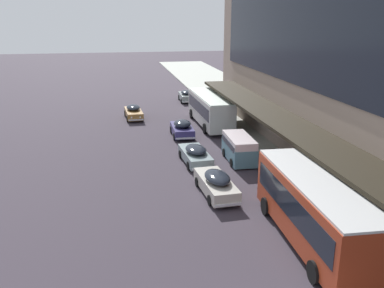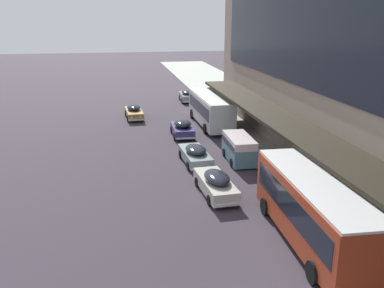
{
  "view_description": "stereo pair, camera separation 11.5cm",
  "coord_description": "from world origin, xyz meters",
  "px_view_note": "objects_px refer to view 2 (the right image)",
  "views": [
    {
      "loc": [
        -5.56,
        -10.31,
        10.85
      ],
      "look_at": [
        0.39,
        20.51,
        1.28
      ],
      "focal_mm": 40.0,
      "sensor_mm": 36.0,
      "label": 1
    },
    {
      "loc": [
        -5.44,
        -10.33,
        10.85
      ],
      "look_at": [
        0.39,
        20.51,
        1.28
      ],
      "focal_mm": 40.0,
      "sensor_mm": 36.0,
      "label": 2
    }
  ],
  "objects_px": {
    "sedan_lead_mid": "(187,96)",
    "sedan_oncoming_front": "(134,112)",
    "sedan_second_mid": "(182,128)",
    "sedan_second_near": "(195,154)",
    "transit_bus_kerbside_rear": "(211,108)",
    "sedan_lead_near": "(216,183)",
    "pedestrian_at_kerb": "(354,196)",
    "transit_bus_kerbside_front": "(314,208)",
    "vw_van": "(239,147)"
  },
  "relations": [
    {
      "from": "transit_bus_kerbside_front",
      "to": "sedan_second_near",
      "type": "relative_size",
      "value": 2.11
    },
    {
      "from": "sedan_lead_mid",
      "to": "sedan_lead_near",
      "type": "bearing_deg",
      "value": -96.71
    },
    {
      "from": "sedan_lead_near",
      "to": "sedan_second_mid",
      "type": "bearing_deg",
      "value": 89.31
    },
    {
      "from": "sedan_oncoming_front",
      "to": "sedan_lead_mid",
      "type": "relative_size",
      "value": 1.06
    },
    {
      "from": "transit_bus_kerbside_front",
      "to": "vw_van",
      "type": "distance_m",
      "value": 12.72
    },
    {
      "from": "sedan_lead_mid",
      "to": "vw_van",
      "type": "distance_m",
      "value": 23.69
    },
    {
      "from": "sedan_lead_mid",
      "to": "vw_van",
      "type": "relative_size",
      "value": 0.94
    },
    {
      "from": "transit_bus_kerbside_front",
      "to": "pedestrian_at_kerb",
      "type": "bearing_deg",
      "value": 33.27
    },
    {
      "from": "sedan_oncoming_front",
      "to": "sedan_lead_near",
      "type": "xyz_separation_m",
      "value": [
        3.81,
        -21.56,
        0.03
      ]
    },
    {
      "from": "sedan_second_near",
      "to": "sedan_oncoming_front",
      "type": "bearing_deg",
      "value": 103.36
    },
    {
      "from": "vw_van",
      "to": "transit_bus_kerbside_front",
      "type": "bearing_deg",
      "value": -90.41
    },
    {
      "from": "transit_bus_kerbside_front",
      "to": "pedestrian_at_kerb",
      "type": "distance_m",
      "value": 4.37
    },
    {
      "from": "sedan_oncoming_front",
      "to": "transit_bus_kerbside_rear",
      "type": "bearing_deg",
      "value": -30.98
    },
    {
      "from": "transit_bus_kerbside_front",
      "to": "sedan_lead_near",
      "type": "height_order",
      "value": "transit_bus_kerbside_front"
    },
    {
      "from": "sedan_lead_near",
      "to": "pedestrian_at_kerb",
      "type": "xyz_separation_m",
      "value": [
        6.8,
        -4.29,
        0.42
      ]
    },
    {
      "from": "sedan_second_near",
      "to": "vw_van",
      "type": "xyz_separation_m",
      "value": [
        3.4,
        0.02,
        0.39
      ]
    },
    {
      "from": "sedan_lead_near",
      "to": "transit_bus_kerbside_rear",
      "type": "bearing_deg",
      "value": 78.01
    },
    {
      "from": "sedan_lead_near",
      "to": "pedestrian_at_kerb",
      "type": "height_order",
      "value": "pedestrian_at_kerb"
    },
    {
      "from": "sedan_oncoming_front",
      "to": "pedestrian_at_kerb",
      "type": "xyz_separation_m",
      "value": [
        10.61,
        -25.85,
        0.45
      ]
    },
    {
      "from": "pedestrian_at_kerb",
      "to": "sedan_second_mid",
      "type": "bearing_deg",
      "value": 110.32
    },
    {
      "from": "pedestrian_at_kerb",
      "to": "sedan_lead_near",
      "type": "bearing_deg",
      "value": 147.77
    },
    {
      "from": "sedan_second_mid",
      "to": "sedan_lead_mid",
      "type": "relative_size",
      "value": 1.0
    },
    {
      "from": "sedan_second_near",
      "to": "pedestrian_at_kerb",
      "type": "relative_size",
      "value": 2.58
    },
    {
      "from": "vw_van",
      "to": "sedan_lead_mid",
      "type": "bearing_deg",
      "value": 89.48
    },
    {
      "from": "sedan_second_near",
      "to": "vw_van",
      "type": "bearing_deg",
      "value": 0.36
    },
    {
      "from": "transit_bus_kerbside_rear",
      "to": "sedan_second_near",
      "type": "relative_size",
      "value": 2.07
    },
    {
      "from": "sedan_oncoming_front",
      "to": "vw_van",
      "type": "xyz_separation_m",
      "value": [
        7.09,
        -15.52,
        0.37
      ]
    },
    {
      "from": "vw_van",
      "to": "pedestrian_at_kerb",
      "type": "bearing_deg",
      "value": -71.2
    },
    {
      "from": "transit_bus_kerbside_rear",
      "to": "sedan_second_mid",
      "type": "xyz_separation_m",
      "value": [
        -3.47,
        -3.47,
        -1.01
      ]
    },
    {
      "from": "pedestrian_at_kerb",
      "to": "vw_van",
      "type": "bearing_deg",
      "value": 108.8
    },
    {
      "from": "transit_bus_kerbside_rear",
      "to": "sedan_second_mid",
      "type": "bearing_deg",
      "value": -134.99
    },
    {
      "from": "sedan_lead_near",
      "to": "vw_van",
      "type": "height_order",
      "value": "vw_van"
    },
    {
      "from": "sedan_second_mid",
      "to": "sedan_lead_near",
      "type": "distance_m",
      "value": 13.63
    },
    {
      "from": "vw_van",
      "to": "transit_bus_kerbside_rear",
      "type": "bearing_deg",
      "value": 88.19
    },
    {
      "from": "transit_bus_kerbside_front",
      "to": "sedan_second_mid",
      "type": "xyz_separation_m",
      "value": [
        -3.03,
        20.28,
        -1.15
      ]
    },
    {
      "from": "sedan_lead_near",
      "to": "sedan_lead_mid",
      "type": "bearing_deg",
      "value": 83.29
    },
    {
      "from": "sedan_oncoming_front",
      "to": "sedan_second_mid",
      "type": "distance_m",
      "value": 8.87
    },
    {
      "from": "sedan_oncoming_front",
      "to": "sedan_second_near",
      "type": "height_order",
      "value": "sedan_oncoming_front"
    },
    {
      "from": "pedestrian_at_kerb",
      "to": "transit_bus_kerbside_rear",
      "type": "bearing_deg",
      "value": 98.43
    },
    {
      "from": "sedan_oncoming_front",
      "to": "sedan_lead_near",
      "type": "relative_size",
      "value": 0.91
    },
    {
      "from": "sedan_lead_mid",
      "to": "vw_van",
      "type": "bearing_deg",
      "value": -90.52
    },
    {
      "from": "sedan_second_near",
      "to": "sedan_second_mid",
      "type": "xyz_separation_m",
      "value": [
        0.29,
        7.6,
        0.05
      ]
    },
    {
      "from": "transit_bus_kerbside_rear",
      "to": "transit_bus_kerbside_front",
      "type": "bearing_deg",
      "value": -91.06
    },
    {
      "from": "sedan_lead_near",
      "to": "sedan_second_near",
      "type": "bearing_deg",
      "value": 91.17
    },
    {
      "from": "sedan_lead_near",
      "to": "pedestrian_at_kerb",
      "type": "distance_m",
      "value": 8.05
    },
    {
      "from": "sedan_second_near",
      "to": "vw_van",
      "type": "relative_size",
      "value": 1.04
    },
    {
      "from": "sedan_lead_mid",
      "to": "sedan_oncoming_front",
      "type": "bearing_deg",
      "value": -131.83
    },
    {
      "from": "sedan_lead_mid",
      "to": "sedan_second_mid",
      "type": "bearing_deg",
      "value": -101.7
    },
    {
      "from": "sedan_lead_near",
      "to": "sedan_lead_mid",
      "type": "distance_m",
      "value": 29.93
    },
    {
      "from": "vw_van",
      "to": "sedan_lead_near",
      "type": "bearing_deg",
      "value": -118.49
    }
  ]
}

